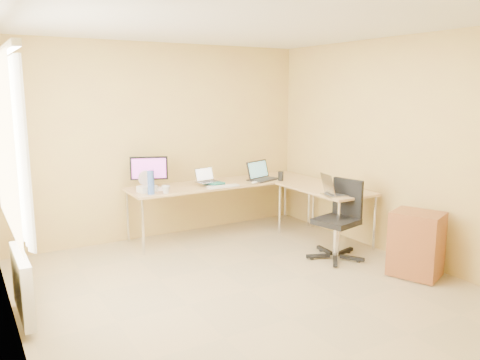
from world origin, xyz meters
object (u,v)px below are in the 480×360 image
laptop_center (207,175)px  desk_fan (145,182)px  office_chair (336,218)px  cabinet (416,244)px  laptop_black (263,171)px  keyboard (223,186)px  monitor (149,172)px  mug (166,189)px  water_bottle (151,182)px  desk_main (223,208)px  desk_return (325,215)px  laptop_return (335,187)px

laptop_center → desk_fan: (-0.85, 0.08, -0.02)m
desk_fan → office_chair: 2.41m
desk_fan → cabinet: size_ratio=0.34×
laptop_black → cabinet: bearing=-97.1°
keyboard → monitor: bearing=151.2°
laptop_black → office_chair: (0.08, -1.45, -0.37)m
keyboard → laptop_center: bearing=118.3°
cabinet → desk_fan: bearing=109.8°
office_chair → cabinet: office_chair is taller
keyboard → mug: mug is taller
monitor → water_bottle: 0.41m
laptop_center → office_chair: bearing=-68.8°
monitor → office_chair: bearing=-24.5°
laptop_black → desk_fan: (-1.70, 0.13, -0.02)m
laptop_center → laptop_black: bearing=-14.1°
laptop_black → office_chair: 1.50m
mug → monitor: bearing=96.6°
desk_main → office_chair: 1.72m
monitor → laptop_black: monitor is taller
mug → office_chair: size_ratio=0.11×
desk_fan → laptop_black: bearing=-13.8°
monitor → mug: monitor is taller
mug → laptop_center: bearing=16.3°
laptop_black → mug: laptop_black is taller
laptop_black → desk_fan: laptop_black is taller
laptop_center → desk_fan: 0.85m
mug → water_bottle: 0.20m
desk_return → office_chair: (-0.32, -0.58, 0.14)m
desk_return → monitor: (-1.98, 1.16, 0.57)m
laptop_black → office_chair: size_ratio=0.45×
monitor → office_chair: (1.66, -1.75, -0.44)m
laptop_center → laptop_return: size_ratio=0.89×
desk_return → laptop_center: bearing=143.6°
laptop_center → cabinet: (1.31, -2.36, -0.51)m
laptop_black → water_bottle: water_bottle is taller
laptop_center → cabinet: bearing=-71.7°
laptop_black → laptop_return: bearing=-99.7°
desk_main → keyboard: (-0.16, -0.30, 0.38)m
monitor → laptop_center: (0.73, -0.24, -0.07)m
laptop_black → laptop_return: laptop_black is taller
desk_main → desk_fan: size_ratio=11.07×
desk_fan → water_bottle: bearing=-99.3°
desk_return → monitor: size_ratio=2.69×
keyboard → desk_main: bearing=61.5°
desk_return → keyboard: 1.39m
mug → desk_return: bearing=-20.6°
water_bottle → cabinet: 3.13m
desk_return → mug: mug is taller
desk_return → office_chair: 0.68m
laptop_black → water_bottle: 1.70m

